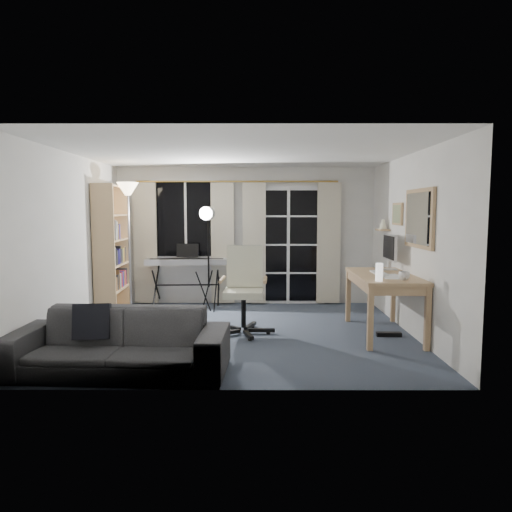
{
  "coord_description": "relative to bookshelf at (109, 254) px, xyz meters",
  "views": [
    {
      "loc": [
        0.2,
        -6.05,
        1.64
      ],
      "look_at": [
        0.19,
        0.35,
        1.01
      ],
      "focal_mm": 32.0,
      "sensor_mm": 36.0,
      "label": 1
    }
  ],
  "objects": [
    {
      "name": "floor",
      "position": [
        2.13,
        -1.08,
        -0.98
      ],
      "size": [
        4.5,
        4.0,
        0.02
      ],
      "primitive_type": "cube",
      "color": "#343C4C",
      "rests_on": "ground"
    },
    {
      "name": "window",
      "position": [
        1.08,
        0.89,
        0.53
      ],
      "size": [
        1.2,
        0.08,
        1.4
      ],
      "color": "white",
      "rests_on": "floor"
    },
    {
      "name": "french_door",
      "position": [
        2.88,
        0.89,
        0.05
      ],
      "size": [
        1.32,
        0.09,
        2.11
      ],
      "color": "white",
      "rests_on": "floor"
    },
    {
      "name": "curtains",
      "position": [
        1.99,
        0.8,
        0.12
      ],
      "size": [
        3.6,
        0.07,
        2.13
      ],
      "color": "gold",
      "rests_on": "floor"
    },
    {
      "name": "bookshelf",
      "position": [
        0.0,
        0.0,
        0.0
      ],
      "size": [
        0.38,
        0.97,
        2.05
      ],
      "rotation": [
        0.0,
        0.0,
        0.05
      ],
      "color": "tan",
      "rests_on": "floor"
    },
    {
      "name": "torchiere_lamp",
      "position": [
        0.33,
        -0.06,
        0.7
      ],
      "size": [
        0.41,
        0.41,
        2.08
      ],
      "rotation": [
        0.0,
        0.0,
        0.3
      ],
      "color": "#B2B2B7",
      "rests_on": "floor"
    },
    {
      "name": "keyboard_piano",
      "position": [
        1.13,
        0.62,
        -0.21
      ],
      "size": [
        1.41,
        0.72,
        1.01
      ],
      "rotation": [
        0.0,
        0.0,
        0.05
      ],
      "color": "black",
      "rests_on": "floor"
    },
    {
      "name": "studio_light",
      "position": [
        1.52,
        0.26,
        0.44
      ],
      "size": [
        0.36,
        0.36,
        1.76
      ],
      "rotation": [
        0.0,
        0.0,
        -0.19
      ],
      "color": "black",
      "rests_on": "floor"
    },
    {
      "name": "office_chair",
      "position": [
        2.15,
        -1.0,
        -0.28
      ],
      "size": [
        0.79,
        0.82,
        1.18
      ],
      "rotation": [
        0.0,
        0.0,
        -0.04
      ],
      "color": "black",
      "rests_on": "floor"
    },
    {
      "name": "desk",
      "position": [
        4.01,
        -1.17,
        -0.26
      ],
      "size": [
        0.78,
        1.52,
        0.81
      ],
      "rotation": [
        0.0,
        0.0,
        -0.02
      ],
      "color": "tan",
      "rests_on": "floor"
    },
    {
      "name": "monitor",
      "position": [
        4.2,
        -0.72,
        0.14
      ],
      "size": [
        0.2,
        0.58,
        0.51
      ],
      "rotation": [
        0.0,
        0.0,
        -0.02
      ],
      "color": "silver",
      "rests_on": "desk"
    },
    {
      "name": "desk_clutter",
      "position": [
        3.93,
        -1.41,
        -0.34
      ],
      "size": [
        0.48,
        0.92,
        1.02
      ],
      "rotation": [
        0.0,
        0.0,
        -0.02
      ],
      "color": "white",
      "rests_on": "desk"
    },
    {
      "name": "mug",
      "position": [
        4.11,
        -1.67,
        -0.1
      ],
      "size": [
        0.13,
        0.11,
        0.13
      ],
      "primitive_type": "imported",
      "rotation": [
        0.0,
        0.0,
        -0.02
      ],
      "color": "silver",
      "rests_on": "desk"
    },
    {
      "name": "wall_mirror",
      "position": [
        4.35,
        -1.43,
        0.58
      ],
      "size": [
        0.04,
        0.94,
        0.74
      ],
      "color": "tan",
      "rests_on": "floor"
    },
    {
      "name": "framed_print",
      "position": [
        4.35,
        -0.53,
        0.63
      ],
      "size": [
        0.03,
        0.42,
        0.32
      ],
      "color": "tan",
      "rests_on": "floor"
    },
    {
      "name": "wall_shelf",
      "position": [
        4.29,
        -0.03,
        0.44
      ],
      "size": [
        0.16,
        0.3,
        0.18
      ],
      "color": "tan",
      "rests_on": "floor"
    },
    {
      "name": "sofa",
      "position": [
        0.92,
        -2.63,
        -0.54
      ],
      "size": [
        2.21,
        0.75,
        0.85
      ],
      "rotation": [
        0.0,
        0.0,
        -0.05
      ],
      "color": "#272729",
      "rests_on": "floor"
    }
  ]
}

